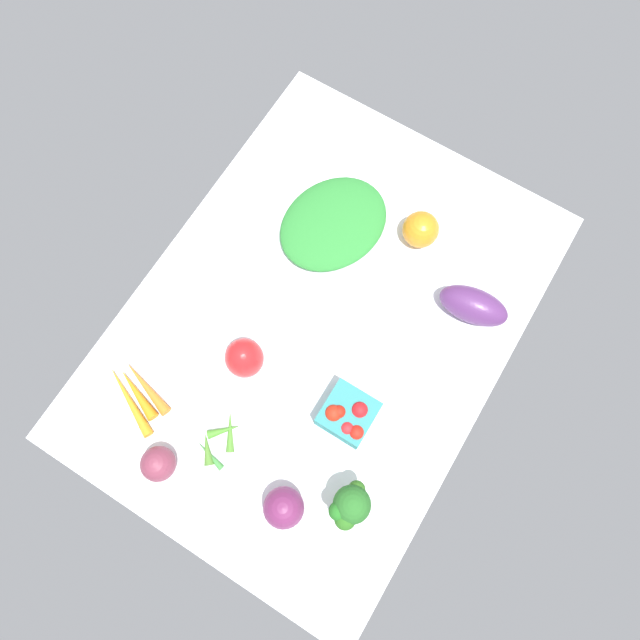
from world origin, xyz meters
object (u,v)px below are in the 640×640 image
(carrot_bunch, at_px, (137,393))
(red_onion_near_basket, at_px, (284,508))
(heirloom_tomato_orange, at_px, (421,229))
(leafy_greens_clump, at_px, (333,223))
(eggplant, at_px, (473,306))
(broccoli_head, at_px, (350,506))
(bell_pepper_red, at_px, (244,358))
(berry_basket, at_px, (348,415))
(okra_pile, at_px, (219,440))
(red_onion_center, at_px, (158,464))

(carrot_bunch, height_order, red_onion_near_basket, red_onion_near_basket)
(heirloom_tomato_orange, distance_m, leafy_greens_clump, 0.19)
(eggplant, height_order, red_onion_near_basket, red_onion_near_basket)
(broccoli_head, relative_size, red_onion_near_basket, 1.46)
(bell_pepper_red, height_order, berry_basket, bell_pepper_red)
(okra_pile, bearing_deg, bell_pepper_red, 13.73)
(red_onion_center, bearing_deg, heirloom_tomato_orange, -15.48)
(eggplant, bearing_deg, red_onion_near_basket, -110.96)
(eggplant, height_order, bell_pepper_red, bell_pepper_red)
(carrot_bunch, relative_size, bell_pepper_red, 1.59)
(eggplant, bearing_deg, broccoli_head, -100.55)
(carrot_bunch, height_order, red_onion_center, red_onion_center)
(broccoli_head, relative_size, eggplant, 0.78)
(bell_pepper_red, bearing_deg, red_onion_near_basket, -132.19)
(heirloom_tomato_orange, xyz_separation_m, carrot_bunch, (-0.61, 0.32, -0.03))
(leafy_greens_clump, bearing_deg, eggplant, -92.16)
(carrot_bunch, xyz_separation_m, eggplant, (0.52, -0.50, 0.03))
(okra_pile, height_order, red_onion_near_basket, red_onion_near_basket)
(carrot_bunch, relative_size, red_onion_near_basket, 2.08)
(red_onion_center, bearing_deg, berry_basket, -43.98)
(heirloom_tomato_orange, height_order, red_onion_near_basket, same)
(okra_pile, relative_size, red_onion_near_basket, 1.56)
(broccoli_head, distance_m, heirloom_tomato_orange, 0.60)
(heirloom_tomato_orange, distance_m, red_onion_near_basket, 0.64)
(heirloom_tomato_orange, height_order, red_onion_center, heirloom_tomato_orange)
(red_onion_near_basket, relative_size, berry_basket, 0.80)
(okra_pile, xyz_separation_m, heirloom_tomato_orange, (0.60, -0.13, 0.03))
(heirloom_tomato_orange, distance_m, carrot_bunch, 0.69)
(eggplant, bearing_deg, bell_pepper_red, -143.19)
(berry_basket, bearing_deg, red_onion_near_basket, 176.36)
(heirloom_tomato_orange, height_order, bell_pepper_red, bell_pepper_red)
(berry_basket, bearing_deg, carrot_bunch, 115.44)
(carrot_bunch, bearing_deg, broccoli_head, -85.25)
(okra_pile, height_order, bell_pepper_red, bell_pepper_red)
(red_onion_center, relative_size, berry_basket, 0.70)
(red_onion_near_basket, xyz_separation_m, berry_basket, (0.22, -0.01, -0.00))
(broccoli_head, relative_size, heirloom_tomato_orange, 1.44)
(okra_pile, height_order, carrot_bunch, carrot_bunch)
(berry_basket, bearing_deg, red_onion_center, 136.02)
(leafy_greens_clump, relative_size, red_onion_near_basket, 3.23)
(okra_pile, bearing_deg, carrot_bunch, 93.03)
(bell_pepper_red, bearing_deg, red_onion_center, 173.52)
(bell_pepper_red, bearing_deg, broccoli_head, -112.03)
(broccoli_head, xyz_separation_m, carrot_bunch, (-0.04, 0.48, -0.06))
(red_onion_near_basket, bearing_deg, eggplant, -12.44)
(bell_pepper_red, bearing_deg, carrot_bunch, 137.95)
(okra_pile, relative_size, red_onion_center, 1.79)
(okra_pile, relative_size, heirloom_tomato_orange, 1.54)
(red_onion_center, xyz_separation_m, red_onion_near_basket, (0.06, -0.25, 0.01))
(heirloom_tomato_orange, xyz_separation_m, eggplant, (-0.09, -0.18, -0.00))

